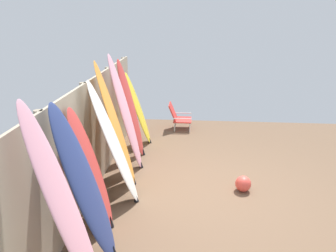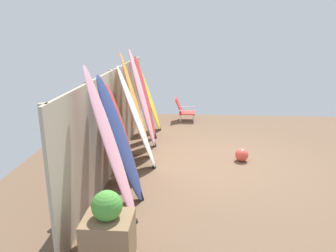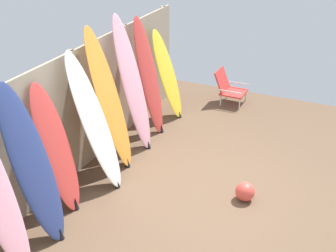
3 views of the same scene
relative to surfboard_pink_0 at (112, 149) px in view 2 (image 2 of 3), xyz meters
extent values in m
plane|color=brown|center=(2.10, -1.57, -1.04)|extent=(7.68, 7.68, 0.00)
cube|color=tan|center=(2.10, 0.43, -0.14)|extent=(6.08, 0.04, 1.80)
cylinder|color=gray|center=(-0.78, 0.47, -0.14)|extent=(0.10, 0.10, 1.80)
cylinder|color=gray|center=(0.66, 0.47, -0.14)|extent=(0.10, 0.10, 1.80)
cylinder|color=gray|center=(2.10, 0.47, -0.14)|extent=(0.10, 0.10, 1.80)
cylinder|color=gray|center=(3.54, 0.47, -0.14)|extent=(0.10, 0.10, 1.80)
cylinder|color=gray|center=(4.98, 0.47, -0.14)|extent=(0.10, 0.10, 1.80)
ellipsoid|color=pink|center=(0.00, 0.00, 0.01)|extent=(0.43, 0.64, 2.10)
cone|color=black|center=(0.00, -0.27, -0.98)|extent=(0.08, 0.08, 0.10)
ellipsoid|color=navy|center=(0.61, 0.02, -0.08)|extent=(0.56, 0.71, 1.91)
cone|color=black|center=(0.61, -0.26, -0.96)|extent=(0.08, 0.08, 0.15)
ellipsoid|color=#D13D38|center=(1.16, 0.12, -0.19)|extent=(0.51, 0.53, 1.70)
cone|color=black|center=(1.16, -0.09, -0.95)|extent=(0.08, 0.08, 0.17)
ellipsoid|color=white|center=(1.82, -0.03, -0.08)|extent=(0.56, 0.74, 1.91)
cone|color=black|center=(1.82, -0.33, -0.98)|extent=(0.08, 0.08, 0.11)
ellipsoid|color=orange|center=(2.35, 0.07, 0.01)|extent=(0.63, 0.66, 2.10)
cone|color=black|center=(2.35, -0.19, -0.96)|extent=(0.08, 0.08, 0.13)
ellipsoid|color=pink|center=(2.99, 0.04, 0.02)|extent=(0.51, 0.60, 2.13)
cone|color=black|center=(2.99, -0.22, -0.97)|extent=(0.08, 0.08, 0.12)
ellipsoid|color=#D13D38|center=(3.57, 0.06, -0.06)|extent=(0.50, 0.58, 1.96)
cone|color=black|center=(3.57, -0.17, -0.96)|extent=(0.08, 0.08, 0.13)
ellipsoid|color=yellow|center=(4.23, 0.03, -0.24)|extent=(0.57, 0.58, 1.59)
cone|color=black|center=(4.23, -0.21, -0.98)|extent=(0.08, 0.08, 0.11)
cylinder|color=silver|center=(5.03, -1.10, -0.93)|extent=(0.02, 0.02, 0.22)
cylinder|color=silver|center=(5.44, -1.10, -0.93)|extent=(0.02, 0.02, 0.22)
cylinder|color=silver|center=(5.03, -0.72, -0.93)|extent=(0.02, 0.02, 0.22)
cylinder|color=silver|center=(5.44, -0.72, -0.93)|extent=(0.02, 0.02, 0.22)
cube|color=red|center=(5.24, -0.91, -0.80)|extent=(0.48, 0.44, 0.03)
cube|color=red|center=(5.24, -0.67, -0.61)|extent=(0.46, 0.20, 0.43)
cylinder|color=silver|center=(5.00, -0.91, -0.70)|extent=(0.02, 0.44, 0.02)
cylinder|color=silver|center=(5.48, -0.91, -0.70)|extent=(0.02, 0.44, 0.02)
cube|color=#846647|center=(-0.76, -0.10, -0.77)|extent=(0.47, 0.54, 0.54)
sphere|color=#4B9438|center=(-0.76, -0.10, -0.36)|extent=(0.34, 0.34, 0.34)
sphere|color=#E54C3F|center=(2.28, -2.01, -0.91)|extent=(0.26, 0.26, 0.26)
camera|label=1|loc=(-2.53, -1.17, 1.74)|focal=35.00mm
camera|label=2|loc=(-3.82, -0.96, 1.45)|focal=35.00mm
camera|label=3|loc=(-2.81, -3.24, 2.67)|focal=50.00mm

